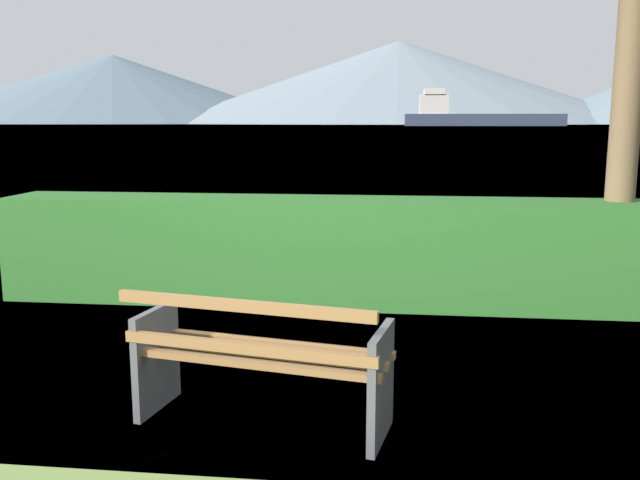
{
  "coord_description": "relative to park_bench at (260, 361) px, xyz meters",
  "views": [
    {
      "loc": [
        0.8,
        -3.89,
        1.86
      ],
      "look_at": [
        0.0,
        3.04,
        0.63
      ],
      "focal_mm": 37.71,
      "sensor_mm": 36.0,
      "label": 1
    }
  ],
  "objects": [
    {
      "name": "cargo_ship_large",
      "position": [
        31.0,
        286.3,
        3.87
      ],
      "size": [
        65.4,
        11.74,
        15.33
      ],
      "color": "#2D384C",
      "rests_on": "water_surface"
    },
    {
      "name": "distant_hills",
      "position": [
        64.15,
        568.21,
        36.49
      ],
      "size": [
        947.53,
        473.98,
        84.41
      ],
      "color": "slate",
      "rests_on": "ground_plane"
    },
    {
      "name": "hedge_row",
      "position": [
        0.01,
        2.97,
        0.12
      ],
      "size": [
        6.58,
        0.8,
        1.08
      ],
      "primitive_type": "cube",
      "color": "#2D6B28",
      "rests_on": "ground_plane"
    },
    {
      "name": "park_bench",
      "position": [
        0.0,
        0.0,
        0.0
      ],
      "size": [
        1.65,
        0.85,
        0.87
      ],
      "color": "olive",
      "rests_on": "ground_plane"
    },
    {
      "name": "ground_plane",
      "position": [
        0.01,
        0.06,
        -0.42
      ],
      "size": [
        1400.0,
        1400.0,
        0.0
      ],
      "primitive_type": "plane",
      "color": "olive"
    },
    {
      "name": "water_surface",
      "position": [
        0.01,
        309.37,
        -0.42
      ],
      "size": [
        620.0,
        620.0,
        0.0
      ],
      "primitive_type": "plane",
      "color": "#7A99A8",
      "rests_on": "ground_plane"
    }
  ]
}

